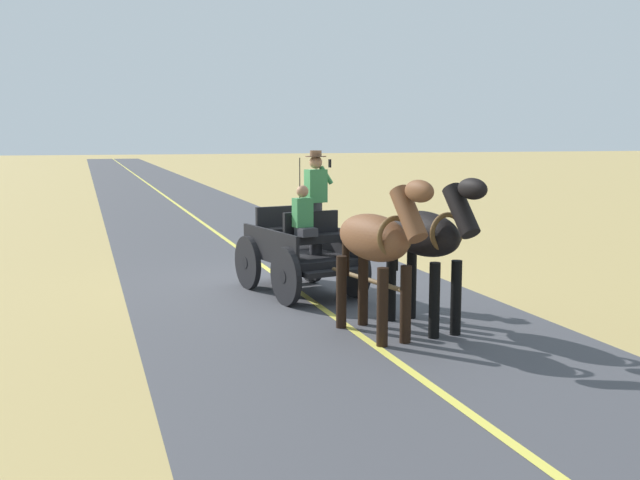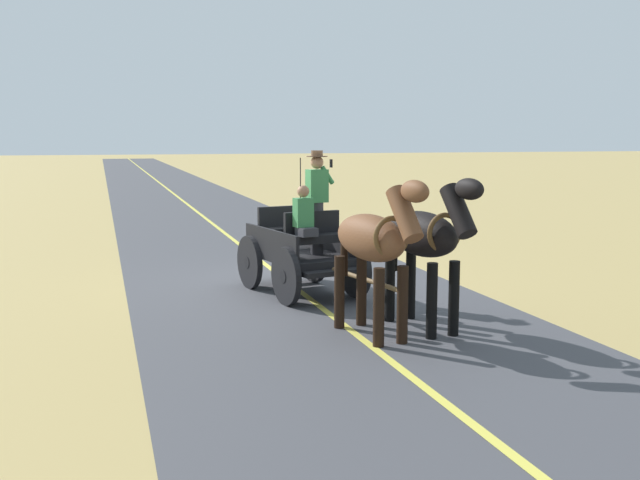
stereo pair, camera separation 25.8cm
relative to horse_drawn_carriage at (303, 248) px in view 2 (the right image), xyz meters
The scene contains 6 objects.
ground_plane 1.18m from the horse_drawn_carriage, 89.32° to the right, with size 200.00×200.00×0.00m, color tan.
road_surface 1.18m from the horse_drawn_carriage, 89.32° to the right, with size 5.96×160.00×0.01m, color #424247.
road_centre_stripe 1.17m from the horse_drawn_carriage, 89.32° to the right, with size 0.12×160.00×0.00m, color #DBCC4C.
horse_drawn_carriage is the anchor object (origin of this frame).
horse_near_side 3.10m from the horse_drawn_carriage, 109.39° to the left, with size 0.81×2.15×2.21m.
horse_off_side 3.10m from the horse_drawn_carriage, 93.33° to the left, with size 0.83×2.15×2.21m.
Camera 2 is at (3.33, 13.29, 2.75)m, focal length 42.03 mm.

